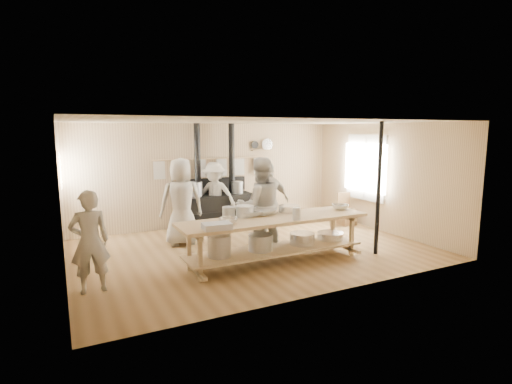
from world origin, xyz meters
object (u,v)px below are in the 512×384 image
at_px(cook_far_left, 90,242).
at_px(prep_table, 274,235).
at_px(cook_right, 268,202).
at_px(roasting_pan, 217,226).
at_px(stove, 216,207).
at_px(cook_by_window, 215,196).
at_px(cook_center, 181,202).
at_px(chair, 347,215).
at_px(cook_left, 260,206).

bearing_deg(cook_far_left, prep_table, 175.06).
distance_m(prep_table, cook_far_left, 3.15).
bearing_deg(cook_right, roasting_pan, 36.29).
distance_m(stove, cook_by_window, 0.37).
height_order(cook_center, cook_right, cook_center).
bearing_deg(cook_by_window, cook_center, -103.21).
xyz_separation_m(prep_table, chair, (3.16, 1.80, -0.28)).
bearing_deg(prep_table, cook_right, 66.36).
distance_m(cook_center, cook_by_window, 1.45).
height_order(cook_center, chair, cook_center).
relative_size(cook_right, chair, 2.17).
height_order(cook_by_window, roasting_pan, cook_by_window).
xyz_separation_m(cook_far_left, roasting_pan, (1.89, -0.38, 0.12)).
bearing_deg(stove, chair, -21.07).
bearing_deg(cook_right, prep_table, 61.41).
xyz_separation_m(cook_left, cook_right, (0.56, 0.67, -0.07)).
bearing_deg(cook_left, chair, -150.36).
xyz_separation_m(cook_left, cook_center, (-1.18, 1.34, -0.03)).
xyz_separation_m(cook_center, cook_by_window, (1.10, 0.94, -0.10)).
xyz_separation_m(stove, roasting_pan, (-1.26, -3.35, 0.38)).
bearing_deg(cook_left, cook_far_left, 18.09).
bearing_deg(prep_table, cook_left, 91.37).
distance_m(cook_left, cook_center, 1.78).
distance_m(prep_table, cook_center, 2.29).
distance_m(prep_table, chair, 3.65).
relative_size(cook_far_left, cook_left, 0.82).
relative_size(chair, roasting_pan, 1.80).
relative_size(stove, chair, 3.17).
xyz_separation_m(prep_table, cook_center, (-1.19, 1.91, 0.41)).
bearing_deg(cook_center, cook_left, 138.45).
bearing_deg(cook_by_window, chair, 18.51).
bearing_deg(cook_right, cook_left, 45.33).
relative_size(stove, cook_right, 1.46).
height_order(stove, roasting_pan, stove).
distance_m(prep_table, roasting_pan, 1.35).
bearing_deg(prep_table, chair, 29.68).
xyz_separation_m(cook_far_left, cook_left, (3.13, 0.53, 0.18)).
xyz_separation_m(cook_right, cook_by_window, (-0.64, 1.60, -0.06)).
relative_size(stove, prep_table, 0.72).
relative_size(cook_far_left, chair, 1.91).
xyz_separation_m(stove, prep_table, (-0.00, -3.02, -0.00)).
bearing_deg(cook_center, cook_right, 166.17).
relative_size(prep_table, chair, 4.39).
bearing_deg(stove, cook_right, -72.91).
relative_size(prep_table, roasting_pan, 7.88).
bearing_deg(chair, cook_left, -153.94).
bearing_deg(cook_center, cook_by_window, -132.58).
distance_m(cook_right, roasting_pan, 2.39).
distance_m(cook_center, chair, 4.41).
relative_size(stove, roasting_pan, 5.69).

